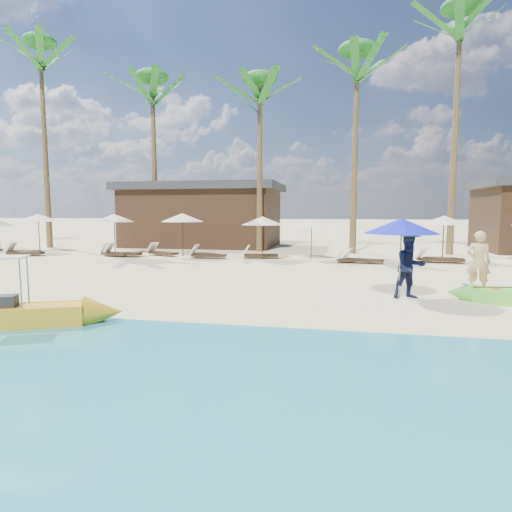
# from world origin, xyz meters

# --- Properties ---
(ground) EXTENTS (240.00, 240.00, 0.00)m
(ground) POSITION_xyz_m (0.00, 0.00, 0.00)
(ground) COLOR beige
(ground) RESTS_ON ground
(wet_sand_strip) EXTENTS (240.00, 4.50, 0.01)m
(wet_sand_strip) POSITION_xyz_m (0.00, -5.00, 0.00)
(wet_sand_strip) COLOR tan
(wet_sand_strip) RESTS_ON ground
(tourist) EXTENTS (0.76, 0.60, 1.84)m
(tourist) POSITION_xyz_m (5.55, 2.61, 0.92)
(tourist) COLOR tan
(tourist) RESTS_ON ground
(vendor_green) EXTENTS (1.04, 0.92, 1.78)m
(vendor_green) POSITION_xyz_m (3.40, 1.23, 0.89)
(vendor_green) COLOR #141837
(vendor_green) RESTS_ON ground
(blue_umbrella) EXTENTS (2.07, 2.07, 2.23)m
(blue_umbrella) POSITION_xyz_m (3.14, 1.23, 2.01)
(blue_umbrella) COLOR #99999E
(blue_umbrella) RESTS_ON ground
(lounger_1_right) EXTENTS (1.96, 0.86, 0.64)m
(lounger_1_right) POSITION_xyz_m (-16.11, 9.70, 0.22)
(lounger_1_right) COLOR #342015
(lounger_1_right) RESTS_ON ground
(resort_parasol_2) EXTENTS (2.20, 2.20, 2.27)m
(resort_parasol_2) POSITION_xyz_m (-15.84, 10.86, 2.04)
(resort_parasol_2) COLOR #342015
(resort_parasol_2) RESTS_ON ground
(lounger_2_left) EXTENTS (1.99, 0.90, 0.65)m
(lounger_2_left) POSITION_xyz_m (-15.43, 9.03, 0.22)
(lounger_2_left) COLOR #342015
(lounger_2_left) RESTS_ON ground
(resort_parasol_3) EXTENTS (2.20, 2.20, 2.26)m
(resort_parasol_3) POSITION_xyz_m (-10.92, 10.72, 2.04)
(resort_parasol_3) COLOR #342015
(resort_parasol_3) RESTS_ON ground
(lounger_3_left) EXTENTS (1.96, 0.66, 0.66)m
(lounger_3_left) POSITION_xyz_m (-9.99, 9.67, 0.22)
(lounger_3_left) COLOR #342015
(lounger_3_left) RESTS_ON ground
(lounger_3_right) EXTENTS (1.87, 1.04, 0.61)m
(lounger_3_right) POSITION_xyz_m (-10.43, 9.75, 0.20)
(lounger_3_right) COLOR #342015
(lounger_3_right) RESTS_ON ground
(resort_parasol_4) EXTENTS (2.24, 2.24, 2.31)m
(resort_parasol_4) POSITION_xyz_m (-6.79, 10.41, 2.08)
(resort_parasol_4) COLOR #342015
(resort_parasol_4) RESTS_ON ground
(lounger_4_left) EXTENTS (1.91, 1.12, 0.62)m
(lounger_4_left) POSITION_xyz_m (-8.08, 10.56, 0.21)
(lounger_4_left) COLOR #342015
(lounger_4_left) RESTS_ON ground
(lounger_4_right) EXTENTS (1.86, 0.64, 0.63)m
(lounger_4_right) POSITION_xyz_m (-5.28, 9.82, 0.21)
(lounger_4_right) COLOR #342015
(lounger_4_right) RESTS_ON ground
(resort_parasol_5) EXTENTS (2.09, 2.09, 2.15)m
(resort_parasol_5) POSITION_xyz_m (-2.37, 9.90, 1.94)
(resort_parasol_5) COLOR #342015
(resort_parasol_5) RESTS_ON ground
(lounger_5_left) EXTENTS (1.87, 0.77, 0.62)m
(lounger_5_left) POSITION_xyz_m (-2.65, 10.34, 0.21)
(lounger_5_left) COLOR #342015
(lounger_5_left) RESTS_ON ground
(resort_parasol_6) EXTENTS (1.95, 1.95, 2.01)m
(resort_parasol_6) POSITION_xyz_m (0.04, 10.27, 1.81)
(resort_parasol_6) COLOR #342015
(resort_parasol_6) RESTS_ON ground
(lounger_6_left) EXTENTS (1.68, 0.80, 0.55)m
(lounger_6_left) POSITION_xyz_m (2.01, 9.28, 0.18)
(lounger_6_left) COLOR #342015
(lounger_6_left) RESTS_ON ground
(lounger_6_right) EXTENTS (1.90, 0.92, 0.62)m
(lounger_6_right) POSITION_xyz_m (2.45, 9.27, 0.21)
(lounger_6_right) COLOR #342015
(lounger_6_right) RESTS_ON ground
(resort_parasol_7) EXTENTS (2.14, 2.14, 2.21)m
(resort_parasol_7) POSITION_xyz_m (6.34, 10.92, 1.99)
(resort_parasol_7) COLOR #342015
(resort_parasol_7) RESTS_ON ground
(lounger_7_left) EXTENTS (1.95, 0.68, 0.65)m
(lounger_7_left) POSITION_xyz_m (5.85, 10.39, 0.22)
(lounger_7_left) COLOR #342015
(lounger_7_left) RESTS_ON ground
(lounger_7_right) EXTENTS (1.99, 0.74, 0.66)m
(lounger_7_right) POSITION_xyz_m (6.06, 10.19, 0.22)
(lounger_7_right) COLOR #342015
(lounger_7_right) RESTS_ON ground
(palm_1) EXTENTS (2.08, 2.08, 13.60)m
(palm_1) POSITION_xyz_m (-17.59, 14.06, 10.82)
(palm_1) COLOR brown
(palm_1) RESTS_ON ground
(palm_2) EXTENTS (2.08, 2.08, 11.33)m
(palm_2) POSITION_xyz_m (-10.45, 15.08, 9.18)
(palm_2) COLOR brown
(palm_2) RESTS_ON ground
(palm_3) EXTENTS (2.08, 2.08, 10.52)m
(palm_3) POSITION_xyz_m (-3.36, 14.27, 8.58)
(palm_3) COLOR brown
(palm_3) RESTS_ON ground
(palm_4) EXTENTS (2.08, 2.08, 11.70)m
(palm_4) POSITION_xyz_m (2.15, 14.01, 9.45)
(palm_4) COLOR brown
(palm_4) RESTS_ON ground
(palm_5) EXTENTS (2.08, 2.08, 13.60)m
(palm_5) POSITION_xyz_m (7.45, 14.38, 10.82)
(palm_5) COLOR brown
(palm_5) RESTS_ON ground
(pavilion_west) EXTENTS (10.80, 6.60, 4.30)m
(pavilion_west) POSITION_xyz_m (-8.00, 17.50, 2.19)
(pavilion_west) COLOR #342015
(pavilion_west) RESTS_ON ground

